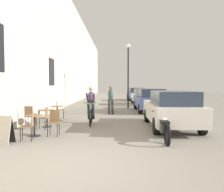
{
  "coord_description": "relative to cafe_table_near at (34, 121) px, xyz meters",
  "views": [
    {
      "loc": [
        0.85,
        -4.98,
        1.76
      ],
      "look_at": [
        0.63,
        11.68,
        0.96
      ],
      "focal_mm": 36.61,
      "sensor_mm": 36.0,
      "label": 1
    }
  ],
  "objects": [
    {
      "name": "cafe_table_far",
      "position": [
        -0.08,
        3.48,
        0.0
      ],
      "size": [
        0.64,
        0.64,
        0.72
      ],
      "color": "black",
      "rests_on": "ground_plane"
    },
    {
      "name": "cafe_chair_mid_toward_wall",
      "position": [
        -0.01,
        1.12,
        -0.0
      ],
      "size": [
        0.38,
        0.38,
        0.89
      ],
      "color": "black",
      "rests_on": "ground_plane"
    },
    {
      "name": "cafe_table_near",
      "position": [
        0.0,
        0.0,
        0.0
      ],
      "size": [
        0.64,
        0.64,
        0.72
      ],
      "color": "black",
      "rests_on": "ground_plane"
    },
    {
      "name": "cafe_chair_mid_toward_street",
      "position": [
        -0.79,
        1.66,
        -0.0
      ],
      "size": [
        0.39,
        0.39,
        0.89
      ],
      "color": "black",
      "rests_on": "ground_plane"
    },
    {
      "name": "building_facade_left",
      "position": [
        -1.52,
        11.19,
        4.31
      ],
      "size": [
        0.54,
        68.0,
        9.67
      ],
      "color": "#B7AD99",
      "rests_on": "ground_plane"
    },
    {
      "name": "street_lamp",
      "position": [
        3.79,
        9.72,
        2.59
      ],
      "size": [
        0.32,
        0.32,
        4.9
      ],
      "color": "black",
      "rests_on": "ground_plane"
    },
    {
      "name": "parked_car_nearest",
      "position": [
        5.09,
        1.56,
        0.27
      ],
      "size": [
        1.89,
        4.33,
        1.53
      ],
      "color": "beige",
      "rests_on": "ground_plane"
    },
    {
      "name": "cafe_chair_near_toward_wall",
      "position": [
        0.66,
        0.08,
        -0.0
      ],
      "size": [
        0.39,
        0.39,
        0.89
      ],
      "color": "black",
      "rests_on": "ground_plane"
    },
    {
      "name": "cafe_table_mid",
      "position": [
        -0.09,
        1.74,
        0.0
      ],
      "size": [
        0.64,
        0.64,
        0.72
      ],
      "color": "black",
      "rests_on": "ground_plane"
    },
    {
      "name": "ground_plane",
      "position": [
        1.93,
        -2.8,
        -0.52
      ],
      "size": [
        88.0,
        88.0,
        0.0
      ],
      "primitive_type": "plane",
      "color": "gray"
    },
    {
      "name": "parked_car_second",
      "position": [
        5.11,
        7.45,
        0.27
      ],
      "size": [
        1.85,
        4.3,
        1.52
      ],
      "color": "#384C84",
      "rests_on": "ground_plane"
    },
    {
      "name": "cyclist_on_bicycle",
      "position": [
        1.69,
        2.53,
        0.29
      ],
      "size": [
        0.52,
        1.76,
        1.74
      ],
      "color": "black",
      "rests_on": "ground_plane"
    },
    {
      "name": "sandwich_board_sign",
      "position": [
        -0.58,
        -0.97,
        -0.11
      ],
      "size": [
        0.61,
        0.48,
        0.84
      ],
      "color": "black",
      "rests_on": "ground_plane"
    },
    {
      "name": "parked_car_third",
      "position": [
        5.27,
        12.8,
        0.23
      ],
      "size": [
        1.84,
        4.14,
        1.45
      ],
      "color": "beige",
      "rests_on": "ground_plane"
    },
    {
      "name": "cafe_chair_near_toward_street",
      "position": [
        0.07,
        -0.67,
        -0.0
      ],
      "size": [
        0.45,
        0.45,
        0.89
      ],
      "color": "black",
      "rests_on": "ground_plane"
    },
    {
      "name": "pedestrian_mid",
      "position": [
        2.5,
        7.36,
        0.44
      ],
      "size": [
        0.35,
        0.25,
        1.71
      ],
      "color": "#26262D",
      "rests_on": "ground_plane"
    },
    {
      "name": "parked_motorcycle",
      "position": [
        4.35,
        -0.43,
        -0.12
      ],
      "size": [
        0.62,
        2.15,
        0.92
      ],
      "color": "black",
      "rests_on": "ground_plane"
    },
    {
      "name": "pedestrian_near",
      "position": [
        2.54,
        5.86,
        0.45
      ],
      "size": [
        0.34,
        0.24,
        1.71
      ],
      "color": "#26262D",
      "rests_on": "ground_plane"
    },
    {
      "name": "parked_car_fourth",
      "position": [
        5.15,
        18.47,
        0.23
      ],
      "size": [
        1.84,
        4.14,
        1.45
      ],
      "color": "#384C84",
      "rests_on": "ground_plane"
    },
    {
      "name": "cafe_chair_far_toward_street",
      "position": [
        -0.16,
        4.1,
        -0.0
      ],
      "size": [
        0.44,
        0.44,
        0.89
      ],
      "color": "black",
      "rests_on": "ground_plane"
    }
  ]
}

